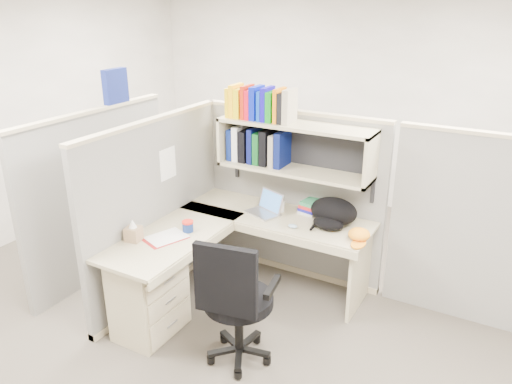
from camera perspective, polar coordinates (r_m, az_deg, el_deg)
The scene contains 14 objects.
ground at distance 4.44m, azimuth -1.24°, elevation -13.94°, with size 6.00×6.00×0.00m, color #37312B.
room_shell at distance 3.75m, azimuth -1.44°, elevation 6.73°, with size 6.00×6.00×6.00m.
cubicle at distance 4.52m, azimuth -2.44°, elevation -0.18°, with size 3.79×1.84×1.95m.
desk at distance 4.20m, azimuth -8.16°, elevation -9.30°, with size 1.74×1.75×0.73m.
laptop at distance 4.49m, azimuth 0.78°, elevation -1.32°, with size 0.29×0.29×0.21m, color #ACACB0, non-canonical shape.
backpack at distance 4.29m, azimuth 8.61°, elevation -2.44°, with size 0.41×0.32×0.24m, color black, non-canonical shape.
orange_cap at distance 4.13m, azimuth 11.71°, elevation -4.76°, with size 0.18×0.21×0.10m, color orange, non-canonical shape.
snack_canister at distance 4.22m, azimuth -7.80°, elevation -3.88°, with size 0.10×0.10×0.09m.
tissue_box at distance 4.14m, azimuth -13.86°, elevation -4.25°, with size 0.12×0.12×0.18m, color #9B7B57, non-canonical shape.
mouse at distance 4.27m, azimuth 4.22°, elevation -3.90°, with size 0.08×0.06×0.03m, color #81A0B8.
paper_cup at distance 4.57m, azimuth 2.85°, elevation -1.67°, with size 0.07×0.07×0.10m, color white.
book_stack at distance 4.58m, azimuth 6.36°, elevation -1.62°, with size 0.17×0.23×0.11m, color slate, non-canonical shape.
loose_paper at distance 4.17m, azimuth -10.18°, elevation -5.08°, with size 0.23×0.31×0.00m, color white, non-canonical shape.
task_chair at distance 3.74m, azimuth -2.24°, elevation -14.43°, with size 0.59×0.55×1.07m.
Camera 1 is at (1.85, -3.12, 2.57)m, focal length 35.00 mm.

